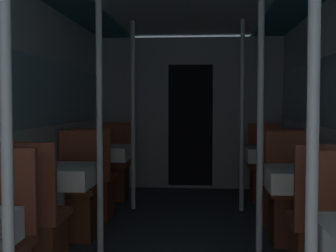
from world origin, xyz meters
The scene contains 20 objects.
wall_left centered at (-1.34, 2.79, 1.13)m, with size 0.05×8.37×2.18m.
bulkhead_far centered at (0.00, 5.87, 1.09)m, with size 2.63×0.09×2.18m.
support_pole_left_0 centered at (-0.63, 0.97, 1.09)m, with size 0.05×0.05×2.18m.
dining_table_left_1 centered at (-0.97, 2.71, 0.62)m, with size 0.59×0.59×0.73m.
chair_left_near_1 centered at (-0.97, 2.18, 0.30)m, with size 0.42×0.42×0.98m.
chair_left_far_1 centered at (-0.97, 3.24, 0.30)m, with size 0.42×0.42×0.98m.
support_pole_left_1 centered at (-0.63, 2.71, 1.09)m, with size 0.05×0.05×2.18m.
dining_table_left_2 centered at (-0.97, 4.46, 0.62)m, with size 0.59×0.59×0.73m.
chair_left_near_2 centered at (-0.97, 3.93, 0.30)m, with size 0.42×0.42×0.98m.
chair_left_far_2 centered at (-0.97, 4.99, 0.30)m, with size 0.42×0.42×0.98m.
support_pole_left_2 centered at (-0.63, 4.46, 1.09)m, with size 0.05×0.05×2.18m.
support_pole_right_0 centered at (0.63, 0.97, 1.09)m, with size 0.05×0.05×2.18m.
dining_table_right_1 centered at (0.97, 2.71, 0.62)m, with size 0.59×0.59×0.73m.
chair_right_near_1 centered at (0.97, 2.18, 0.30)m, with size 0.42×0.42×0.98m.
chair_right_far_1 centered at (0.97, 3.24, 0.30)m, with size 0.42×0.42×0.98m.
support_pole_right_1 centered at (0.63, 2.71, 1.09)m, with size 0.05×0.05×2.18m.
dining_table_right_2 centered at (0.97, 4.46, 0.62)m, with size 0.59×0.59×0.73m.
chair_right_near_2 centered at (0.97, 3.93, 0.30)m, with size 0.42×0.42×0.98m.
chair_right_far_2 centered at (0.97, 4.99, 0.30)m, with size 0.42×0.42×0.98m.
support_pole_right_2 centered at (0.63, 4.46, 1.09)m, with size 0.05×0.05×2.18m.
Camera 1 is at (0.20, -0.92, 1.23)m, focal length 50.00 mm.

